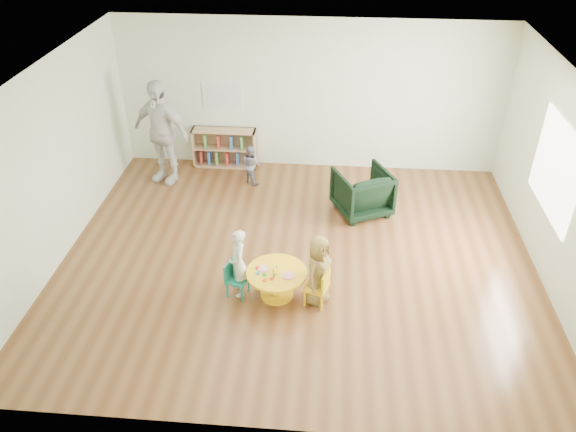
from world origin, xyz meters
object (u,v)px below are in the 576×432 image
object	(u,v)px
kid_chair_left	(235,278)
child_right	(318,270)
bookshelf	(224,148)
activity_table	(277,279)
child_left	(238,263)
armchair	(362,192)
toddler	(251,165)
kid_chair_right	(319,286)
adult_caretaker	(161,132)

from	to	relation	value
kid_chair_left	child_right	xyz separation A→B (m)	(1.12, -0.05, 0.24)
bookshelf	child_right	distance (m)	4.26
activity_table	child_left	world-z (taller)	child_left
armchair	toddler	world-z (taller)	armchair
kid_chair_right	toddler	xyz separation A→B (m)	(-1.36, 3.20, 0.07)
activity_table	adult_caretaker	distance (m)	3.94
bookshelf	toddler	bearing A→B (deg)	-46.53
kid_chair_right	bookshelf	xyz separation A→B (m)	(-1.97, 3.85, 0.07)
kid_chair_right	adult_caretaker	world-z (taller)	adult_caretaker
toddler	child_right	bearing A→B (deg)	151.22
kid_chair_right	child_right	xyz separation A→B (m)	(-0.03, 0.06, 0.22)
bookshelf	child_left	size ratio (longest dim) A/B	1.19
child_left	toddler	size ratio (longest dim) A/B	1.37
child_left	adult_caretaker	distance (m)	3.60
armchair	toddler	bearing A→B (deg)	-48.09
toddler	activity_table	bearing A→B (deg)	142.39
kid_chair_left	armchair	xyz separation A→B (m)	(1.77, 2.26, 0.11)
kid_chair_right	adult_caretaker	xyz separation A→B (m)	(-2.95, 3.19, 0.66)
armchair	adult_caretaker	world-z (taller)	adult_caretaker
kid_chair_left	child_left	xyz separation A→B (m)	(0.05, 0.03, 0.23)
activity_table	bookshelf	bearing A→B (deg)	110.40
kid_chair_right	toddler	distance (m)	3.48
activity_table	adult_caretaker	world-z (taller)	adult_caretaker
kid_chair_left	child_left	distance (m)	0.24
bookshelf	armchair	xyz separation A→B (m)	(2.59, -1.48, 0.02)
activity_table	child_right	world-z (taller)	child_right
adult_caretaker	armchair	bearing A→B (deg)	8.16
armchair	child_right	bearing A→B (deg)	49.10
kid_chair_right	toddler	bearing A→B (deg)	40.13
activity_table	child_left	xyz separation A→B (m)	(-0.52, 0.02, 0.22)
kid_chair_left	bookshelf	distance (m)	3.83
child_left	toddler	bearing A→B (deg)	168.72
adult_caretaker	bookshelf	bearing A→B (deg)	54.93
kid_chair_left	kid_chair_right	size ratio (longest dim) A/B	0.95
child_right	kid_chair_left	bearing A→B (deg)	111.90
activity_table	child_right	bearing A→B (deg)	-5.81
toddler	bookshelf	bearing A→B (deg)	-8.25
activity_table	kid_chair_left	bearing A→B (deg)	-179.06
activity_table	kid_chair_left	distance (m)	0.57
child_left	child_right	distance (m)	1.07
kid_chair_left	adult_caretaker	bearing A→B (deg)	-133.52
kid_chair_left	adult_caretaker	size ratio (longest dim) A/B	0.27
armchair	adult_caretaker	xyz separation A→B (m)	(-3.57, 0.82, 0.57)
kid_chair_left	toddler	distance (m)	3.10
child_right	kid_chair_right	bearing A→B (deg)	-132.43
kid_chair_left	toddler	bearing A→B (deg)	-159.99
activity_table	armchair	distance (m)	2.55
child_left	kid_chair_right	bearing A→B (deg)	66.92
child_right	adult_caretaker	distance (m)	4.31
armchair	child_right	distance (m)	2.40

